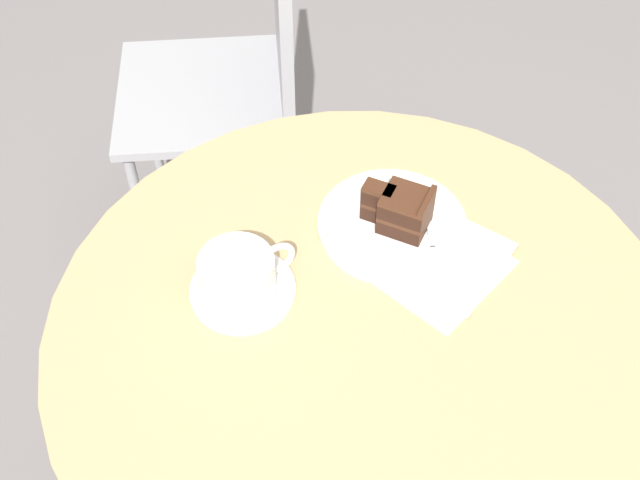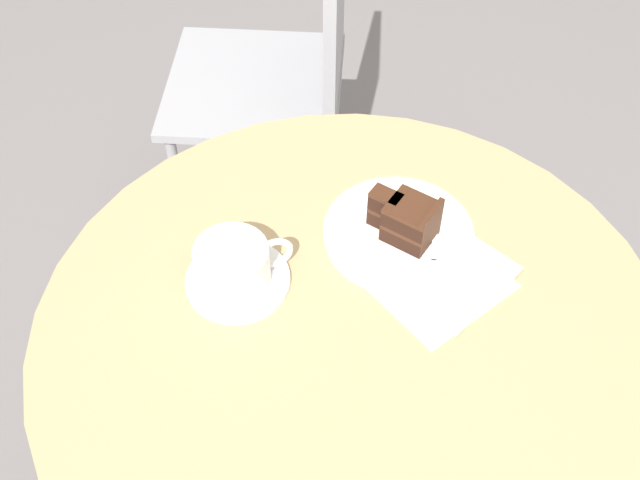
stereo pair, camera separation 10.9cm
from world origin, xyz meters
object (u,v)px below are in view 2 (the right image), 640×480
at_px(fork, 434,251).
at_px(cake_plate, 398,233).
at_px(coffee_cup, 234,264).
at_px(cafe_chair, 292,58).
at_px(teaspoon, 237,305).
at_px(cake_slice, 407,219).
at_px(napkin, 439,275).
at_px(saucer, 238,280).

bearing_deg(fork, cake_plate, -123.22).
distance_m(coffee_cup, fork, 0.28).
height_order(coffee_cup, cafe_chair, cafe_chair).
relative_size(teaspoon, cafe_chair, 0.12).
bearing_deg(cake_slice, coffee_cup, 177.92).
relative_size(fork, napkin, 0.56).
xyz_separation_m(fork, cafe_chair, (0.03, 0.72, -0.18)).
bearing_deg(cake_slice, cake_plate, 120.98).
bearing_deg(cake_plate, saucer, -179.32).
relative_size(cake_plate, napkin, 0.93).
relative_size(coffee_cup, cafe_chair, 0.15).
bearing_deg(coffee_cup, teaspoon, -103.74).
bearing_deg(napkin, cake_plate, 105.47).
distance_m(cake_plate, cake_slice, 0.04).
xyz_separation_m(coffee_cup, napkin, (0.27, -0.08, -0.04)).
distance_m(coffee_cup, teaspoon, 0.06).
bearing_deg(fork, napkin, 15.29).
bearing_deg(cafe_chair, saucer, -0.06).
bearing_deg(cake_plate, cafe_chair, 85.01).
distance_m(teaspoon, cafe_chair, 0.80).
height_order(coffee_cup, cake_plate, coffee_cup).
height_order(saucer, napkin, saucer).
xyz_separation_m(teaspoon, cake_plate, (0.25, 0.05, -0.01)).
xyz_separation_m(cake_plate, cake_slice, (0.01, -0.01, 0.04)).
bearing_deg(coffee_cup, saucer, -34.63).
relative_size(coffee_cup, napkin, 0.58).
bearing_deg(cake_slice, cafe_chair, 85.60).
xyz_separation_m(saucer, cake_plate, (0.24, 0.00, 0.00)).
bearing_deg(cake_slice, napkin, -76.89).
distance_m(saucer, cake_plate, 0.24).
relative_size(napkin, cafe_chair, 0.26).
bearing_deg(teaspoon, cake_plate, 177.47).
bearing_deg(coffee_cup, cake_plate, 0.30).
bearing_deg(teaspoon, cafe_chair, -126.67).
height_order(cake_slice, cafe_chair, cafe_chair).
height_order(cake_plate, napkin, cake_plate).
relative_size(teaspoon, cake_plate, 0.49).
bearing_deg(fork, teaspoon, -64.23).
xyz_separation_m(teaspoon, cafe_chair, (0.31, 0.71, -0.18)).
xyz_separation_m(saucer, cake_slice, (0.25, -0.01, 0.04)).
bearing_deg(coffee_cup, napkin, -17.66).
xyz_separation_m(cake_plate, cafe_chair, (0.06, 0.67, -0.18)).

